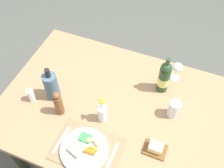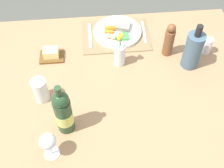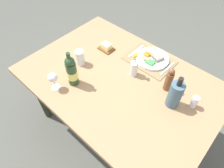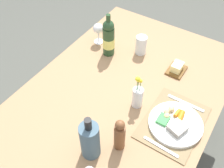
# 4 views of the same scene
# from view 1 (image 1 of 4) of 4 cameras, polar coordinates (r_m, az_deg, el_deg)

# --- Properties ---
(ground_plane) EXTENTS (8.00, 8.00, 0.00)m
(ground_plane) POSITION_cam_1_polar(r_m,az_deg,el_deg) (2.35, 0.63, -14.65)
(ground_plane) COLOR #4F5249
(dining_table) EXTENTS (1.50, 1.04, 0.73)m
(dining_table) POSITION_cam_1_polar(r_m,az_deg,el_deg) (1.78, 0.81, -6.45)
(dining_table) COLOR #9F7A54
(dining_table) RESTS_ON ground_plane
(placemat) EXTENTS (0.39, 0.28, 0.01)m
(placemat) POSITION_cam_1_polar(r_m,az_deg,el_deg) (1.57, -5.34, -13.84)
(placemat) COLOR olive
(placemat) RESTS_ON dining_table
(dinner_plate) EXTENTS (0.28, 0.28, 0.05)m
(dinner_plate) POSITION_cam_1_polar(r_m,az_deg,el_deg) (1.56, -6.06, -13.84)
(dinner_plate) COLOR white
(dinner_plate) RESTS_ON placemat
(fork) EXTENTS (0.02, 0.19, 0.00)m
(fork) POSITION_cam_1_polar(r_m,az_deg,el_deg) (1.61, -11.04, -11.82)
(fork) COLOR silver
(fork) RESTS_ON placemat
(knife) EXTENTS (0.02, 0.21, 0.00)m
(knife) POSITION_cam_1_polar(r_m,az_deg,el_deg) (1.54, -0.24, -15.99)
(knife) COLOR silver
(knife) RESTS_ON placemat
(wine_bottle) EXTENTS (0.08, 0.08, 0.29)m
(wine_bottle) POSITION_cam_1_polar(r_m,az_deg,el_deg) (1.73, 11.28, 1.47)
(wine_bottle) COLOR #264526
(wine_bottle) RESTS_ON dining_table
(wine_glass) EXTENTS (0.07, 0.07, 0.15)m
(wine_glass) POSITION_cam_1_polar(r_m,az_deg,el_deg) (1.82, 14.06, 3.34)
(wine_glass) COLOR white
(wine_glass) RESTS_ON dining_table
(flower_vase) EXTENTS (0.06, 0.06, 0.22)m
(flower_vase) POSITION_cam_1_polar(r_m,az_deg,el_deg) (1.60, -2.16, -6.23)
(flower_vase) COLOR silver
(flower_vase) RESTS_ON dining_table
(salt_shaker) EXTENTS (0.05, 0.05, 0.10)m
(salt_shaker) POSITION_cam_1_polar(r_m,az_deg,el_deg) (1.78, -17.19, -2.33)
(salt_shaker) COLOR white
(salt_shaker) RESTS_ON dining_table
(butter_dish) EXTENTS (0.13, 0.10, 0.06)m
(butter_dish) POSITION_cam_1_polar(r_m,az_deg,el_deg) (1.57, 9.45, -13.63)
(butter_dish) COLOR brown
(butter_dish) RESTS_ON dining_table
(water_tumbler) EXTENTS (0.07, 0.07, 0.13)m
(water_tumbler) POSITION_cam_1_polar(r_m,az_deg,el_deg) (1.68, 13.28, -5.47)
(water_tumbler) COLOR silver
(water_tumbler) RESTS_ON dining_table
(cooler_bottle) EXTENTS (0.09, 0.09, 0.27)m
(cooler_bottle) POSITION_cam_1_polar(r_m,az_deg,el_deg) (1.72, -13.05, -0.42)
(cooler_bottle) COLOR #466273
(cooler_bottle) RESTS_ON dining_table
(pepper_mill) EXTENTS (0.05, 0.05, 0.20)m
(pepper_mill) POSITION_cam_1_polar(r_m,az_deg,el_deg) (1.64, -11.59, -4.16)
(pepper_mill) COLOR brown
(pepper_mill) RESTS_ON dining_table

